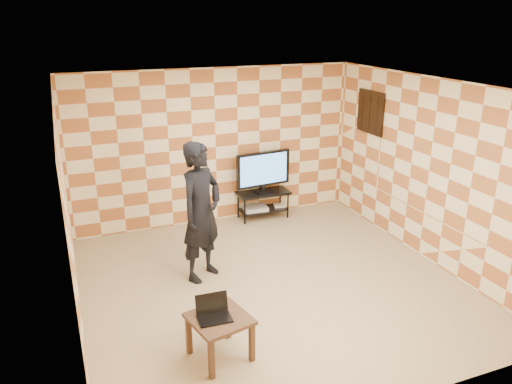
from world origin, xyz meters
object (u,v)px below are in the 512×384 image
side_table (220,324)px  person (201,212)px  tv_stand (263,199)px  tv (263,170)px

side_table → person: person is taller
tv_stand → person: size_ratio=0.49×
tv → person: bearing=-133.7°
tv → side_table: bearing=-119.1°
tv → side_table: tv is taller
person → side_table: bearing=-135.2°
tv_stand → side_table: 3.98m
tv_stand → tv: bearing=-95.5°
tv_stand → person: 2.41m
tv_stand → person: person is taller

